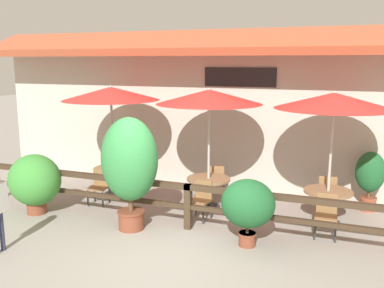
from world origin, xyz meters
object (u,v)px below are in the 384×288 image
Objects in this scene: chair_near_wallside at (130,170)px; potted_plant_broad_leaf at (248,205)px; dining_table_middle at (208,184)px; dining_table_far at (328,197)px; chair_middle_wallside at (216,179)px; potted_plant_tall_tropical at (130,163)px; chair_middle_streetside at (201,198)px; potted_plant_small_flowering at (35,181)px; patio_umbrella_far at (334,101)px; chair_far_wallside at (327,191)px; chair_far_streetside at (326,214)px; patio_umbrella_near at (111,94)px; potted_plant_corner_fern at (370,175)px; dining_table_near at (114,173)px; chair_near_streetside at (99,185)px; patio_umbrella_middle at (209,97)px.

chair_near_wallside is 4.70m from potted_plant_broad_leaf.
dining_table_middle is 1.00× the size of dining_table_far.
potted_plant_tall_tropical reaches higher than chair_middle_wallside.
chair_middle_streetside is 0.62× the size of potted_plant_small_flowering.
dining_table_far is (2.74, -0.80, 0.10)m from chair_middle_wallside.
patio_umbrella_far reaches higher than chair_far_wallside.
chair_far_streetside is (0.02, -0.78, -2.14)m from patio_umbrella_far.
patio_umbrella_near reaches higher than potted_plant_corner_fern.
potted_plant_broad_leaf reaches higher than chair_far_streetside.
chair_near_wallside is 3.17m from potted_plant_tall_tropical.
chair_far_streetside is 6.30m from potted_plant_small_flowering.
chair_far_streetside is 0.36× the size of potted_plant_tall_tropical.
chair_near_wallside is (0.07, 0.76, -0.10)m from dining_table_near.
chair_far_wallside is at bearing -159.38° from potted_plant_corner_fern.
chair_middle_wallside is at bearing 15.63° from patio_umbrella_near.
potted_plant_broad_leaf is at bearing -0.14° from potted_plant_small_flowering.
potted_plant_tall_tropical reaches higher than dining_table_near.
chair_near_streetside is 6.33m from potted_plant_corner_fern.
chair_middle_streetside is at bearing 42.81° from potted_plant_tall_tropical.
chair_near_wallside is 0.62× the size of potted_plant_small_flowering.
dining_table_middle is 1.20× the size of chair_middle_streetside.
dining_table_far is 0.44× the size of potted_plant_tall_tropical.
potted_plant_small_flowering is 7.60m from potted_plant_corner_fern.
chair_far_wallside is (2.67, -0.02, 0.00)m from chair_middle_wallside.
potted_plant_broad_leaf is (3.96, -1.85, -1.80)m from patio_umbrella_near.
chair_middle_streetside is (2.62, -1.59, 0.00)m from chair_near_wallside.
potted_plant_tall_tropical reaches higher than chair_middle_streetside.
patio_umbrella_middle is 3.33× the size of chair_far_streetside.
chair_near_wallside is at bearing 69.10° from potted_plant_small_flowering.
dining_table_near is 2.59m from dining_table_middle.
dining_table_middle is 1.20× the size of chair_far_wallside.
patio_umbrella_near reaches higher than chair_far_wallside.
chair_far_streetside is 0.61× the size of potted_plant_corner_fern.
chair_far_streetside is (2.70, -0.81, -0.10)m from dining_table_middle.
chair_far_streetside reaches higher than dining_table_middle.
dining_table_near is at bearing 179.02° from patio_umbrella_far.
patio_umbrella_far is at bearing 148.76° from chair_middle_wallside.
potted_plant_tall_tropical is (-1.05, -1.83, -1.21)m from patio_umbrella_middle.
patio_umbrella_middle is at bearing -162.77° from potted_plant_corner_fern.
potted_plant_corner_fern is at bearing -165.14° from chair_far_wallside.
patio_umbrella_middle is (2.53, -0.82, 2.14)m from chair_near_wallside.
chair_far_wallside reaches higher than dining_table_near.
chair_middle_streetside and chair_far_streetside have the same top height.
chair_middle_wallside is at bearing 103.61° from chair_middle_streetside.
chair_far_wallside is (-0.06, 0.78, -2.14)m from patio_umbrella_far.
chair_near_wallside is (0.01, 1.51, 0.00)m from chair_near_streetside.
patio_umbrella_near is at bearing 179.02° from dining_table_far.
dining_table_middle is 1.20× the size of chair_far_streetside.
potted_plant_broad_leaf reaches higher than chair_middle_wallside.
chair_far_wallside is 0.36× the size of potted_plant_tall_tropical.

